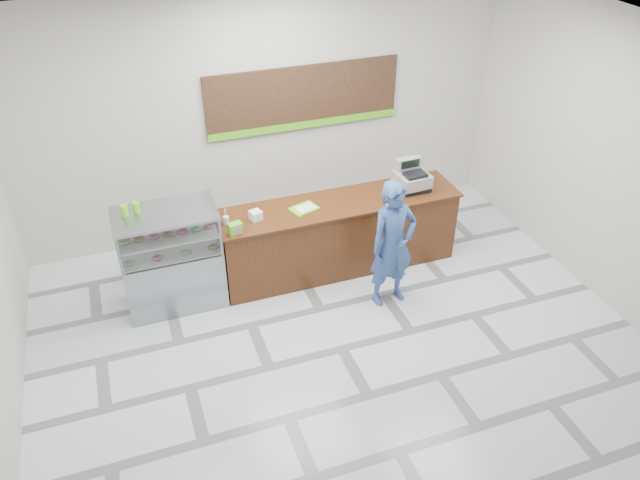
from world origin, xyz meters
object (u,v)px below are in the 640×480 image
object	(u,v)px
sales_counter	(339,235)
display_case	(171,258)
cash_register	(411,178)
serving_tray	(304,209)
customer	(393,245)

from	to	relation	value
sales_counter	display_case	world-z (taller)	display_case
sales_counter	cash_register	bearing A→B (deg)	1.87
sales_counter	display_case	size ratio (longest dim) A/B	2.45
cash_register	serving_tray	world-z (taller)	cash_register
display_case	cash_register	xyz separation A→B (m)	(3.27, 0.03, 0.50)
serving_tray	customer	size ratio (longest dim) A/B	0.24
cash_register	serving_tray	xyz separation A→B (m)	(-1.53, -0.04, -0.14)
display_case	serving_tray	xyz separation A→B (m)	(1.73, -0.01, 0.36)
sales_counter	customer	bearing A→B (deg)	-67.68
sales_counter	display_case	bearing A→B (deg)	-180.00
display_case	sales_counter	bearing A→B (deg)	0.00
display_case	customer	bearing A→B (deg)	-18.88
display_case	cash_register	distance (m)	3.31
sales_counter	serving_tray	bearing A→B (deg)	-178.85
sales_counter	display_case	xyz separation A→B (m)	(-2.22, -0.00, 0.16)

